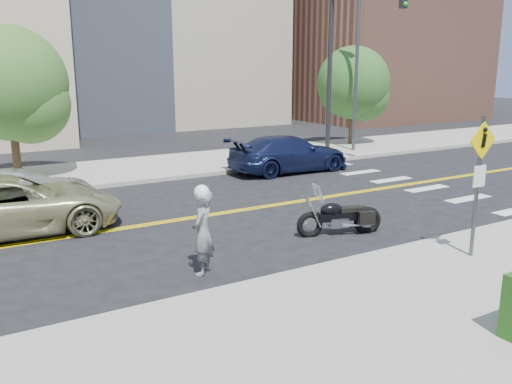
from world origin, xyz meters
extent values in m
plane|color=black|center=(0.00, 0.00, 0.00)|extent=(120.00, 120.00, 0.00)
cube|color=#9E9B91|center=(0.00, -7.50, 0.07)|extent=(60.00, 5.00, 0.15)
cube|color=#9E9B91|center=(0.00, 7.50, 0.07)|extent=(60.00, 5.00, 0.15)
cube|color=#8C5947|center=(26.00, 20.00, 6.00)|extent=(14.00, 12.00, 12.00)
cylinder|color=#4C4C51|center=(12.00, 6.50, 4.15)|extent=(0.16, 0.16, 8.00)
cylinder|color=black|center=(10.00, 6.00, 3.65)|extent=(0.20, 0.20, 7.00)
cylinder|color=#4C4C51|center=(4.20, -6.30, 1.65)|extent=(0.08, 0.08, 3.00)
cube|color=#F9D800|center=(4.20, -6.33, 2.65)|extent=(0.78, 0.03, 0.78)
cube|color=white|center=(4.20, -6.33, 1.90)|extent=(0.35, 0.03, 0.45)
imported|color=#AFAFB4|center=(-1.02, -3.91, 0.87)|extent=(0.75, 0.74, 1.74)
sphere|color=white|center=(-1.02, -3.91, 1.70)|extent=(0.31, 0.31, 0.31)
imported|color=#BAB788|center=(-3.98, 0.97, 0.75)|extent=(5.44, 2.65, 1.49)
imported|color=#939699|center=(-3.35, 2.80, 0.62)|extent=(3.81, 1.43, 1.24)
imported|color=#171F47|center=(6.65, 4.20, 0.73)|extent=(5.05, 2.13, 1.45)
cylinder|color=#382619|center=(-2.90, 7.91, 2.26)|extent=(0.29, 0.29, 4.52)
sphere|color=#35641F|center=(-2.90, 7.91, 3.53)|extent=(4.07, 4.07, 4.07)
cylinder|color=#382619|center=(13.41, 8.32, 2.11)|extent=(0.25, 0.25, 4.21)
sphere|color=#25541A|center=(13.41, 8.32, 3.29)|extent=(3.72, 3.72, 3.72)
camera|label=1|loc=(-5.47, -13.38, 4.14)|focal=38.00mm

